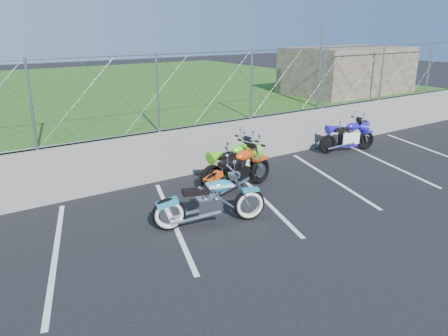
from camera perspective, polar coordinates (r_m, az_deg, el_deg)
ground at (r=8.55m, az=-3.49°, el=-9.25°), size 90.00×90.00×0.00m
retaining_wall at (r=11.24m, az=-12.85°, el=0.72°), size 30.00×0.22×1.30m
grass_field at (r=20.66m, az=-23.51°, el=7.52°), size 30.00×20.00×1.30m
stone_building at (r=18.82m, az=15.82°, el=12.21°), size 5.00×3.00×1.80m
chain_link_fence at (r=10.87m, az=-13.46°, el=9.04°), size 28.00×0.03×2.00m
sign_pole at (r=15.25m, az=12.48°, el=13.49°), size 0.08×0.08×3.00m
parking_lines at (r=9.89m, az=-0.54°, el=-5.24°), size 18.29×4.31×0.01m
cruiser_turquoise at (r=8.92m, az=-1.67°, el=-4.61°), size 2.32×0.91×1.19m
naked_orange at (r=10.70m, az=2.00°, el=-0.53°), size 2.35×0.80×1.18m
sportbike_green at (r=11.29m, az=1.51°, el=0.43°), size 2.21×0.79×1.14m
sportbike_blue at (r=14.75m, az=15.88°, el=3.85°), size 2.02×0.78×1.07m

